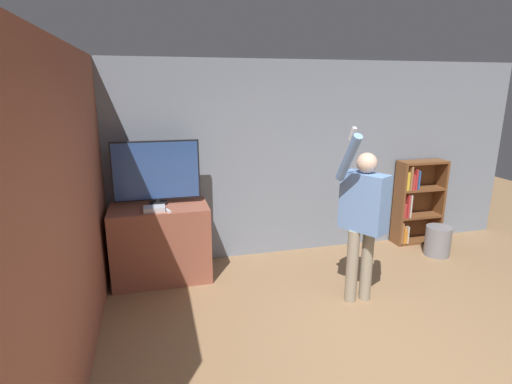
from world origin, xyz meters
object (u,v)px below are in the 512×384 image
at_px(bookshelf, 414,202).
at_px(television, 156,172).
at_px(person, 363,213).
at_px(waste_bin, 438,241).
at_px(game_console, 154,209).

bearing_deg(bookshelf, television, -177.23).
distance_m(person, waste_bin, 2.08).
relative_size(bookshelf, waste_bin, 3.00).
xyz_separation_m(person, waste_bin, (1.71, 0.85, -0.82)).
xyz_separation_m(bookshelf, person, (-1.66, -1.39, 0.39)).
bearing_deg(television, person, -29.55).
relative_size(game_console, person, 0.12).
bearing_deg(waste_bin, bookshelf, 95.51).
bearing_deg(television, bookshelf, 2.77).
distance_m(television, game_console, 0.47).
distance_m(television, person, 2.46).
height_order(television, bookshelf, television).
bearing_deg(person, bookshelf, 100.35).
bearing_deg(waste_bin, television, 174.71).
height_order(television, waste_bin, television).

